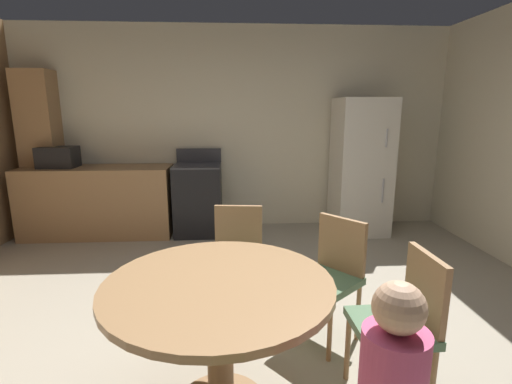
{
  "coord_description": "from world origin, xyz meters",
  "views": [
    {
      "loc": [
        -0.03,
        -2.21,
        1.62
      ],
      "look_at": [
        0.16,
        1.06,
        0.89
      ],
      "focal_mm": 26.22,
      "sensor_mm": 36.0,
      "label": 1
    }
  ],
  "objects": [
    {
      "name": "refrigerator",
      "position": [
        1.63,
        2.55,
        0.88
      ],
      "size": [
        0.68,
        0.68,
        1.76
      ],
      "color": "silver",
      "rests_on": "ground"
    },
    {
      "name": "microwave",
      "position": [
        -2.24,
        2.6,
        1.03
      ],
      "size": [
        0.44,
        0.32,
        0.26
      ],
      "primitive_type": "cube",
      "color": "black",
      "rests_on": "kitchen_counter"
    },
    {
      "name": "ground_plane",
      "position": [
        0.0,
        0.0,
        0.0
      ],
      "size": [
        14.0,
        14.0,
        0.0
      ],
      "primitive_type": "plane",
      "color": "#A89E89"
    },
    {
      "name": "chair_north",
      "position": [
        -0.02,
        0.55,
        0.5
      ],
      "size": [
        0.44,
        0.44,
        0.87
      ],
      "rotation": [
        0.0,
        0.0,
        4.61
      ],
      "color": "#9E754C",
      "rests_on": "ground"
    },
    {
      "name": "pantry_column",
      "position": [
        -2.51,
        2.78,
        1.05
      ],
      "size": [
        0.44,
        0.36,
        2.1
      ],
      "primitive_type": "cube",
      "color": "#9E754C",
      "rests_on": "ground"
    },
    {
      "name": "wall_back",
      "position": [
        0.0,
        3.0,
        1.35
      ],
      "size": [
        6.05,
        0.12,
        2.7
      ],
      "primitive_type": "cube",
      "color": "beige",
      "rests_on": "ground"
    },
    {
      "name": "chair_northeast",
      "position": [
        0.65,
        0.2,
        0.5
      ],
      "size": [
        0.56,
        0.56,
        0.87
      ],
      "rotation": [
        0.0,
        0.0,
        3.84
      ],
      "color": "#9E754C",
      "rests_on": "ground"
    },
    {
      "name": "dining_table",
      "position": [
        -0.12,
        -0.44,
        0.6
      ],
      "size": [
        1.18,
        1.18,
        0.76
      ],
      "color": "#9E754C",
      "rests_on": "ground"
    },
    {
      "name": "kitchen_counter",
      "position": [
        -1.79,
        2.6,
        0.45
      ],
      "size": [
        1.87,
        0.6,
        0.9
      ],
      "primitive_type": "cube",
      "color": "#9E754C",
      "rests_on": "ground"
    },
    {
      "name": "chair_east",
      "position": [
        0.88,
        -0.42,
        0.5
      ],
      "size": [
        0.41,
        0.41,
        0.87
      ],
      "rotation": [
        0.0,
        0.0,
        3.17
      ],
      "color": "#9E754C",
      "rests_on": "ground"
    },
    {
      "name": "oven_range",
      "position": [
        -0.5,
        2.61,
        0.47
      ],
      "size": [
        0.6,
        0.6,
        1.1
      ],
      "color": "black",
      "rests_on": "ground"
    }
  ]
}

